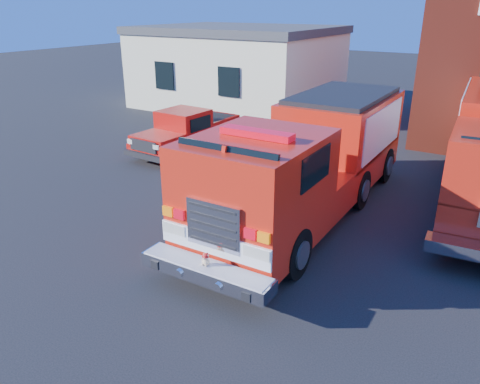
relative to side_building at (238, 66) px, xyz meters
The scene contains 4 objects.
ground 15.96m from the side_building, 55.30° to the right, with size 100.00×100.00×0.00m, color black.
side_building is the anchor object (origin of this frame).
fire_engine 15.20m from the side_building, 50.42° to the right, with size 2.87×9.81×3.01m.
pickup_truck 9.38m from the side_building, 70.15° to the right, with size 2.05×5.15×1.66m.
Camera 1 is at (5.48, -9.95, 5.46)m, focal length 35.00 mm.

